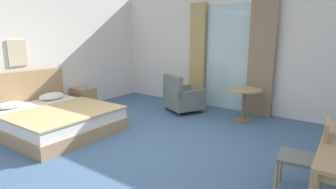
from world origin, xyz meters
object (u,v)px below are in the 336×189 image
Objects in this scene: bed at (53,118)px; desk_chair at (310,154)px; framed_picture at (17,53)px; nightstand at (84,98)px; round_cafe_table at (244,97)px; armchair_by_window at (182,98)px.

desk_chair is at bearing 5.81° from bed.
framed_picture is at bearing -179.92° from bed.
framed_picture is at bearing -101.52° from nightstand.
bed is 3.04× the size of round_cafe_table.
desk_chair is at bearing 4.67° from framed_picture.
bed is 3.90m from round_cafe_table.
bed is 2.86m from armchair_by_window.
framed_picture is (-0.27, -1.35, 1.18)m from nightstand.
round_cafe_table is 4.82m from framed_picture.
bed is 4.24× the size of nightstand.
framed_picture is at bearing -144.63° from round_cafe_table.
armchair_by_window is 3.67m from framed_picture.
round_cafe_table is at bearing 8.32° from armchair_by_window.
bed is 4.17× the size of framed_picture.
desk_chair is at bearing -9.78° from nightstand.
bed reaches higher than round_cafe_table.
framed_picture reaches higher than nightstand.
armchair_by_window is at bearing 62.09° from bed.
armchair_by_window is at bearing 28.75° from nightstand.
armchair_by_window is (1.34, 2.53, 0.10)m from bed.
armchair_by_window is at bearing -171.68° from round_cafe_table.
nightstand is 1.81m from framed_picture.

